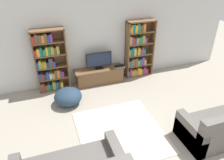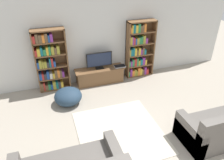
% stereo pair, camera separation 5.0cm
% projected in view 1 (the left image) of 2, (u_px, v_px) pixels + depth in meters
% --- Properties ---
extents(wall_back, '(8.80, 0.06, 2.60)m').
position_uv_depth(wall_back, '(97.00, 40.00, 6.43)').
color(wall_back, silver).
rests_on(wall_back, ground_plane).
extents(bookshelf_left, '(0.88, 0.30, 1.80)m').
position_uv_depth(bookshelf_left, '(50.00, 62.00, 6.09)').
color(bookshelf_left, brown).
rests_on(bookshelf_left, ground_plane).
extents(bookshelf_right, '(0.88, 0.30, 1.80)m').
position_uv_depth(bookshelf_right, '(138.00, 50.00, 6.85)').
color(bookshelf_right, brown).
rests_on(bookshelf_right, ground_plane).
extents(tv_stand, '(1.50, 0.45, 0.48)m').
position_uv_depth(tv_stand, '(99.00, 76.00, 6.72)').
color(tv_stand, brown).
rests_on(tv_stand, ground_plane).
extents(television, '(0.78, 0.16, 0.52)m').
position_uv_depth(television, '(99.00, 60.00, 6.47)').
color(television, black).
rests_on(television, tv_stand).
extents(laptop, '(0.35, 0.22, 0.03)m').
position_uv_depth(laptop, '(119.00, 66.00, 6.72)').
color(laptop, silver).
rests_on(laptop, tv_stand).
extents(area_rug, '(1.84, 1.97, 0.02)m').
position_uv_depth(area_rug, '(120.00, 132.00, 4.92)').
color(area_rug, beige).
rests_on(area_rug, ground_plane).
extents(beanbag_ottoman, '(0.73, 0.73, 0.43)m').
position_uv_depth(beanbag_ottoman, '(68.00, 97.00, 5.77)').
color(beanbag_ottoman, '#23384C').
rests_on(beanbag_ottoman, ground_plane).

